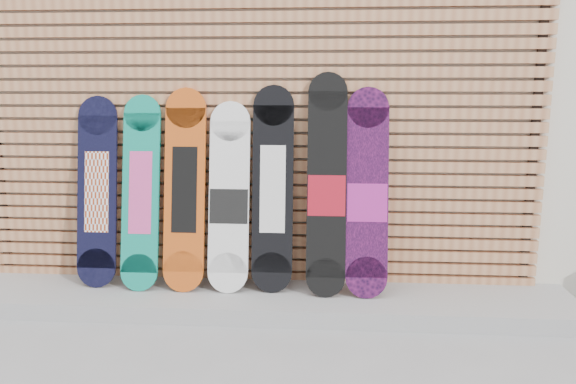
# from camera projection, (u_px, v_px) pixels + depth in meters

# --- Properties ---
(ground) EXTENTS (80.00, 80.00, 0.00)m
(ground) POSITION_uv_depth(u_px,v_px,m) (262.00, 351.00, 3.43)
(ground) COLOR gray
(ground) RESTS_ON ground
(building) EXTENTS (12.00, 5.00, 3.60)m
(building) POSITION_uv_depth(u_px,v_px,m) (339.00, 67.00, 6.48)
(building) COLOR beige
(building) RESTS_ON ground
(concrete_step) EXTENTS (4.60, 0.70, 0.12)m
(concrete_step) POSITION_uv_depth(u_px,v_px,m) (252.00, 299.00, 4.10)
(concrete_step) COLOR gray
(concrete_step) RESTS_ON ground
(slat_wall) EXTENTS (4.26, 0.08, 2.29)m
(slat_wall) POSITION_uv_depth(u_px,v_px,m) (256.00, 139.00, 4.16)
(slat_wall) COLOR #AB6D47
(slat_wall) RESTS_ON ground
(snowboard_0) EXTENTS (0.29, 0.28, 1.40)m
(snowboard_0) POSITION_uv_depth(u_px,v_px,m) (97.00, 192.00, 4.16)
(snowboard_0) COLOR black
(snowboard_0) RESTS_ON concrete_step
(snowboard_1) EXTENTS (0.27, 0.33, 1.41)m
(snowboard_1) POSITION_uv_depth(u_px,v_px,m) (141.00, 193.00, 4.11)
(snowboard_1) COLOR #0D856E
(snowboard_1) RESTS_ON concrete_step
(snowboard_2) EXTENTS (0.30, 0.32, 1.46)m
(snowboard_2) POSITION_uv_depth(u_px,v_px,m) (185.00, 190.00, 4.08)
(snowboard_2) COLOR #BE4C14
(snowboard_2) RESTS_ON concrete_step
(snowboard_3) EXTENTS (0.29, 0.32, 1.37)m
(snowboard_3) POSITION_uv_depth(u_px,v_px,m) (229.00, 198.00, 4.07)
(snowboard_3) COLOR silver
(snowboard_3) RESTS_ON concrete_step
(snowboard_4) EXTENTS (0.30, 0.29, 1.48)m
(snowboard_4) POSITION_uv_depth(u_px,v_px,m) (273.00, 189.00, 4.05)
(snowboard_4) COLOR black
(snowboard_4) RESTS_ON concrete_step
(snowboard_5) EXTENTS (0.28, 0.35, 1.58)m
(snowboard_5) POSITION_uv_depth(u_px,v_px,m) (327.00, 186.00, 3.99)
(snowboard_5) COLOR black
(snowboard_5) RESTS_ON concrete_step
(snowboard_6) EXTENTS (0.30, 0.35, 1.47)m
(snowboard_6) POSITION_uv_depth(u_px,v_px,m) (367.00, 194.00, 3.98)
(snowboard_6) COLOR black
(snowboard_6) RESTS_ON concrete_step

